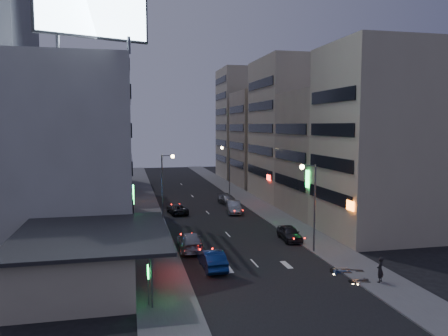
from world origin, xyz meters
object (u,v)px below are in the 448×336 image
object	(u,v)px
road_car_blue	(212,259)
scooter_blue	(351,263)
parked_car_right_mid	(234,207)
scooter_black_a	(369,273)
scooter_black_b	(363,263)
parked_car_left	(177,209)
scooter_silver_a	(364,270)
scooter_silver_b	(347,261)
parked_car_right_near	(289,233)
person	(380,270)
parked_car_right_far	(228,200)
road_car_silver	(190,242)

from	to	relation	value
road_car_blue	scooter_blue	size ratio (longest dim) A/B	2.39
parked_car_right_mid	scooter_black_a	distance (m)	27.44
scooter_black_b	parked_car_left	bearing A→B (deg)	44.45
scooter_silver_a	scooter_silver_b	size ratio (longest dim) A/B	1.04
parked_car_left	parked_car_right_mid	bearing A→B (deg)	164.06
scooter_blue	scooter_black_b	xyz separation A→B (m)	(1.09, -0.01, -0.06)
parked_car_right_near	person	distance (m)	13.17
parked_car_right_near	scooter_silver_b	bearing A→B (deg)	-79.23
parked_car_right_far	road_car_silver	size ratio (longest dim) A/B	0.89
road_car_blue	scooter_silver_b	bearing A→B (deg)	165.57
road_car_blue	scooter_black_b	distance (m)	12.12
scooter_black_a	scooter_blue	bearing A→B (deg)	23.53
road_car_silver	scooter_black_b	bearing A→B (deg)	146.66
parked_car_right_mid	scooter_black_b	distance (m)	25.40
parked_car_right_near	scooter_black_b	world-z (taller)	parked_car_right_near
parked_car_left	scooter_blue	distance (m)	28.23
scooter_black_a	scooter_silver_b	world-z (taller)	scooter_black_a
parked_car_right_far	scooter_silver_a	size ratio (longest dim) A/B	2.61
parked_car_left	scooter_silver_a	bearing A→B (deg)	104.32
parked_car_right_far	scooter_blue	bearing A→B (deg)	-92.22
parked_car_right_near	parked_car_left	xyz separation A→B (m)	(-9.64, 15.80, -0.09)
parked_car_right_mid	road_car_blue	bearing A→B (deg)	-100.29
scooter_black_a	scooter_silver_b	size ratio (longest dim) A/B	1.02
road_car_silver	scooter_black_a	world-z (taller)	road_car_silver
parked_car_right_near	scooter_black_b	distance (m)	10.54
scooter_black_a	scooter_blue	size ratio (longest dim) A/B	0.92
parked_car_right_far	person	world-z (taller)	person
parked_car_right_near	scooter_black_a	world-z (taller)	parked_car_right_near
scooter_blue	person	bearing A→B (deg)	-144.43
person	scooter_silver_b	bearing A→B (deg)	-120.39
scooter_black_b	scooter_silver_b	distance (m)	1.25
scooter_blue	scooter_black_b	bearing A→B (deg)	-72.73
parked_car_right_near	person	bearing A→B (deg)	-78.14
scooter_silver_a	parked_car_right_near	bearing A→B (deg)	-12.16
scooter_black_a	scooter_black_b	distance (m)	2.34
parked_car_right_mid	parked_car_left	xyz separation A→B (m)	(-7.39, 1.10, -0.15)
road_car_silver	person	size ratio (longest dim) A/B	2.89
person	scooter_silver_a	xyz separation A→B (m)	(-0.64, 1.15, -0.38)
person	road_car_blue	bearing A→B (deg)	-70.16
parked_car_right_near	parked_car_left	size ratio (longest dim) A/B	0.93
parked_car_right_near	scooter_silver_a	world-z (taller)	parked_car_right_near
parked_car_right_mid	scooter_black_b	bearing A→B (deg)	-71.81
parked_car_right_near	road_car_blue	world-z (taller)	road_car_blue
scooter_black_b	person	bearing A→B (deg)	-164.79
parked_car_right_mid	scooter_black_b	world-z (taller)	parked_car_right_mid
parked_car_right_far	scooter_silver_a	distance (m)	32.82
parked_car_right_near	parked_car_right_mid	size ratio (longest dim) A/B	0.90
person	parked_car_right_near	bearing A→B (deg)	-123.29
parked_car_right_far	scooter_silver_a	xyz separation A→B (m)	(3.04, -32.67, -0.02)
parked_car_right_far	road_car_blue	distance (m)	28.85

